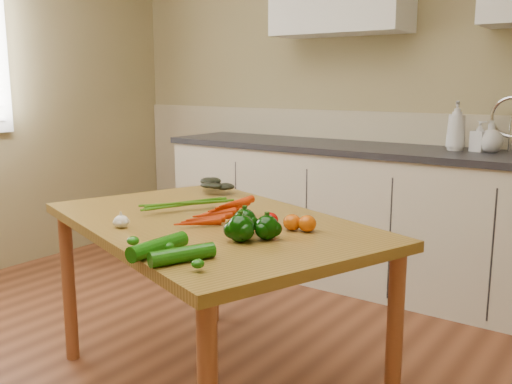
{
  "coord_description": "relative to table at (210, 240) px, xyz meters",
  "views": [
    {
      "loc": [
        1.7,
        -1.14,
        1.29
      ],
      "look_at": [
        0.3,
        0.81,
        0.83
      ],
      "focal_mm": 40.0,
      "sensor_mm": 36.0,
      "label": 1
    }
  ],
  "objects": [
    {
      "name": "zucchini_a",
      "position": [
        0.29,
        -0.47,
        0.11
      ],
      "size": [
        0.13,
        0.21,
        0.05
      ],
      "primitive_type": "cylinder",
      "rotation": [
        1.57,
        0.0,
        -0.39
      ],
      "color": "#104E08",
      "rests_on": "table"
    },
    {
      "name": "garlic_bulb",
      "position": [
        -0.19,
        -0.29,
        0.11
      ],
      "size": [
        0.06,
        0.06,
        0.05
      ],
      "primitive_type": "ellipsoid",
      "color": "silver",
      "rests_on": "table"
    },
    {
      "name": "soap_bottle_b",
      "position": [
        0.58,
        1.72,
        0.32
      ],
      "size": [
        0.1,
        0.1,
        0.18
      ],
      "primitive_type": "imported",
      "rotation": [
        0.0,
        0.0,
        1.27
      ],
      "color": "silver",
      "rests_on": "counter_run"
    },
    {
      "name": "tomato_a",
      "position": [
        0.27,
        0.04,
        0.11
      ],
      "size": [
        0.06,
        0.06,
        0.06
      ],
      "primitive_type": "ellipsoid",
      "color": "#940602",
      "rests_on": "table"
    },
    {
      "name": "pepper_a",
      "position": [
        0.24,
        -0.08,
        0.13
      ],
      "size": [
        0.09,
        0.09,
        0.09
      ],
      "primitive_type": "sphere",
      "color": "black",
      "rests_on": "table"
    },
    {
      "name": "tomato_c",
      "position": [
        0.41,
        0.07,
        0.11
      ],
      "size": [
        0.07,
        0.07,
        0.06
      ],
      "primitive_type": "ellipsoid",
      "color": "#C04B04",
      "rests_on": "table"
    },
    {
      "name": "carrot_bunch",
      "position": [
        -0.01,
        0.01,
        0.12
      ],
      "size": [
        0.31,
        0.28,
        0.07
      ],
      "primitive_type": null,
      "rotation": [
        0.0,
        0.0,
        -0.34
      ],
      "color": "#C42F04",
      "rests_on": "table"
    },
    {
      "name": "soap_bottle_a",
      "position": [
        0.46,
        1.7,
        0.38
      ],
      "size": [
        0.14,
        0.14,
        0.29
      ],
      "primitive_type": "imported",
      "rotation": [
        0.0,
        0.0,
        0.28
      ],
      "color": "silver",
      "rests_on": "counter_run"
    },
    {
      "name": "tomato_b",
      "position": [
        0.36,
        0.05,
        0.11
      ],
      "size": [
        0.07,
        0.07,
        0.06
      ],
      "primitive_type": "ellipsoid",
      "color": "#C04B04",
      "rests_on": "table"
    },
    {
      "name": "counter_run",
      "position": [
        -0.04,
        1.63,
        -0.21
      ],
      "size": [
        2.84,
        0.64,
        1.14
      ],
      "color": "beige",
      "rests_on": "ground"
    },
    {
      "name": "pepper_c",
      "position": [
        0.29,
        -0.18,
        0.13
      ],
      "size": [
        0.1,
        0.1,
        0.1
      ],
      "primitive_type": "sphere",
      "color": "black",
      "rests_on": "table"
    },
    {
      "name": "leafy_greens",
      "position": [
        -0.35,
        0.44,
        0.13
      ],
      "size": [
        0.2,
        0.18,
        0.1
      ],
      "primitive_type": null,
      "color": "black",
      "rests_on": "table"
    },
    {
      "name": "zucchini_b",
      "position": [
        0.17,
        -0.46,
        0.11
      ],
      "size": [
        0.05,
        0.23,
        0.05
      ],
      "primitive_type": "cylinder",
      "rotation": [
        1.57,
        0.0,
        -0.0
      ],
      "color": "#104E08",
      "rests_on": "table"
    },
    {
      "name": "table",
      "position": [
        0.0,
        0.0,
        0.0
      ],
      "size": [
        1.62,
        1.31,
        0.75
      ],
      "rotation": [
        0.0,
        0.0,
        -0.34
      ],
      "color": "olive",
      "rests_on": "ground"
    },
    {
      "name": "pepper_b",
      "position": [
        0.35,
        -0.11,
        0.13
      ],
      "size": [
        0.09,
        0.09,
        0.09
      ],
      "primitive_type": "sphere",
      "color": "black",
      "rests_on": "table"
    },
    {
      "name": "soap_bottle_c",
      "position": [
        0.65,
        1.72,
        0.32
      ],
      "size": [
        0.15,
        0.15,
        0.18
      ],
      "primitive_type": "imported",
      "rotation": [
        0.0,
        0.0,
        6.2
      ],
      "color": "silver",
      "rests_on": "counter_run"
    },
    {
      "name": "room",
      "position": [
        -0.25,
        -0.39,
        0.58
      ],
      "size": [
        4.04,
        5.04,
        2.64
      ],
      "color": "brown",
      "rests_on": "ground"
    }
  ]
}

